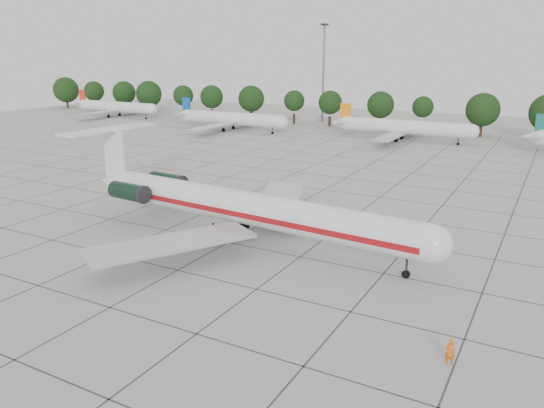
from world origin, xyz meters
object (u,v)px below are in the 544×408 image
at_px(bg_airliner_a, 115,107).
at_px(bg_airliner_c, 403,127).
at_px(main_airliner, 234,205).
at_px(ground_crew, 450,352).
at_px(bg_airliner_b, 231,119).
at_px(floodlight_mast, 323,68).

bearing_deg(bg_airliner_a, bg_airliner_c, -1.69).
height_order(main_airliner, bg_airliner_a, main_airliner).
distance_m(ground_crew, bg_airliner_b, 101.77).
distance_m(main_airliner, bg_airliner_c, 69.19).
bearing_deg(bg_airliner_c, bg_airliner_a, 178.31).
height_order(bg_airliner_a, bg_airliner_c, same).
distance_m(main_airliner, floodlight_mast, 95.87).
distance_m(ground_crew, bg_airliner_a, 139.65).
xyz_separation_m(ground_crew, bg_airliner_a, (-111.02, 84.70, 2.04)).
distance_m(main_airliner, ground_crew, 27.32).
relative_size(main_airliner, bg_airliner_b, 1.50).
relative_size(bg_airliner_a, bg_airliner_c, 1.00).
xyz_separation_m(bg_airliner_b, floodlight_mast, (12.47, 26.17, 11.37)).
relative_size(ground_crew, bg_airliner_c, 0.06).
bearing_deg(bg_airliner_b, bg_airliner_c, 6.82).
bearing_deg(bg_airliner_a, bg_airliner_b, -9.32).
bearing_deg(bg_airliner_a, floodlight_mast, 18.15).
height_order(bg_airliner_b, bg_airliner_c, same).
bearing_deg(ground_crew, bg_airliner_c, -98.15).
relative_size(ground_crew, bg_airliner_a, 0.06).
xyz_separation_m(main_airliner, floodlight_mast, (-29.79, 90.49, 10.79)).
height_order(ground_crew, bg_airliner_b, bg_airliner_b).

